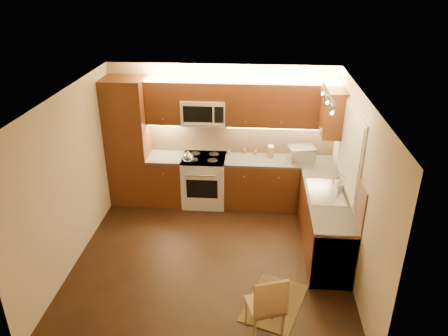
# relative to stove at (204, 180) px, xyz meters

# --- Properties ---
(floor) EXTENTS (4.00, 4.00, 0.01)m
(floor) POSITION_rel_stove_xyz_m (0.30, -1.68, -0.46)
(floor) COLOR black
(floor) RESTS_ON ground
(ceiling) EXTENTS (4.00, 4.00, 0.01)m
(ceiling) POSITION_rel_stove_xyz_m (0.30, -1.68, 2.04)
(ceiling) COLOR beige
(ceiling) RESTS_ON ground
(wall_back) EXTENTS (4.00, 0.01, 2.50)m
(wall_back) POSITION_rel_stove_xyz_m (0.30, 0.32, 0.79)
(wall_back) COLOR #C4B390
(wall_back) RESTS_ON ground
(wall_front) EXTENTS (4.00, 0.01, 2.50)m
(wall_front) POSITION_rel_stove_xyz_m (0.30, -3.67, 0.79)
(wall_front) COLOR #C4B390
(wall_front) RESTS_ON ground
(wall_left) EXTENTS (0.01, 4.00, 2.50)m
(wall_left) POSITION_rel_stove_xyz_m (-1.70, -1.68, 0.79)
(wall_left) COLOR #C4B390
(wall_left) RESTS_ON ground
(wall_right) EXTENTS (0.01, 4.00, 2.50)m
(wall_right) POSITION_rel_stove_xyz_m (2.30, -1.68, 0.79)
(wall_right) COLOR #C4B390
(wall_right) RESTS_ON ground
(pantry) EXTENTS (0.70, 0.60, 2.30)m
(pantry) POSITION_rel_stove_xyz_m (-1.35, 0.02, 0.69)
(pantry) COLOR #48240F
(pantry) RESTS_ON floor
(base_cab_back_left) EXTENTS (0.62, 0.60, 0.86)m
(base_cab_back_left) POSITION_rel_stove_xyz_m (-0.69, 0.02, -0.03)
(base_cab_back_left) COLOR #48240F
(base_cab_back_left) RESTS_ON floor
(counter_back_left) EXTENTS (0.62, 0.60, 0.04)m
(counter_back_left) POSITION_rel_stove_xyz_m (-0.69, 0.02, 0.42)
(counter_back_left) COLOR #353230
(counter_back_left) RESTS_ON base_cab_back_left
(base_cab_back_right) EXTENTS (1.92, 0.60, 0.86)m
(base_cab_back_right) POSITION_rel_stove_xyz_m (1.34, 0.02, -0.03)
(base_cab_back_right) COLOR #48240F
(base_cab_back_right) RESTS_ON floor
(counter_back_right) EXTENTS (1.92, 0.60, 0.04)m
(counter_back_right) POSITION_rel_stove_xyz_m (1.34, 0.02, 0.42)
(counter_back_right) COLOR #353230
(counter_back_right) RESTS_ON base_cab_back_right
(base_cab_right) EXTENTS (0.60, 2.00, 0.86)m
(base_cab_right) POSITION_rel_stove_xyz_m (2.00, -1.28, -0.03)
(base_cab_right) COLOR #48240F
(base_cab_right) RESTS_ON floor
(counter_right) EXTENTS (0.60, 2.00, 0.04)m
(counter_right) POSITION_rel_stove_xyz_m (2.00, -1.28, 0.42)
(counter_right) COLOR #353230
(counter_right) RESTS_ON base_cab_right
(dishwasher) EXTENTS (0.58, 0.60, 0.84)m
(dishwasher) POSITION_rel_stove_xyz_m (2.00, -1.98, -0.03)
(dishwasher) COLOR silver
(dishwasher) RESTS_ON floor
(backsplash_back) EXTENTS (3.30, 0.02, 0.60)m
(backsplash_back) POSITION_rel_stove_xyz_m (0.65, 0.31, 0.74)
(backsplash_back) COLOR tan
(backsplash_back) RESTS_ON wall_back
(backsplash_right) EXTENTS (0.02, 2.00, 0.60)m
(backsplash_right) POSITION_rel_stove_xyz_m (2.29, -1.28, 0.74)
(backsplash_right) COLOR tan
(backsplash_right) RESTS_ON wall_right
(upper_cab_back_left) EXTENTS (0.62, 0.35, 0.75)m
(upper_cab_back_left) POSITION_rel_stove_xyz_m (-0.69, 0.15, 1.42)
(upper_cab_back_left) COLOR #48240F
(upper_cab_back_left) RESTS_ON wall_back
(upper_cab_back_right) EXTENTS (1.92, 0.35, 0.75)m
(upper_cab_back_right) POSITION_rel_stove_xyz_m (1.34, 0.15, 1.42)
(upper_cab_back_right) COLOR #48240F
(upper_cab_back_right) RESTS_ON wall_back
(upper_cab_bridge) EXTENTS (0.76, 0.35, 0.31)m
(upper_cab_bridge) POSITION_rel_stove_xyz_m (0.00, 0.15, 1.63)
(upper_cab_bridge) COLOR #48240F
(upper_cab_bridge) RESTS_ON wall_back
(upper_cab_right_corner) EXTENTS (0.35, 0.50, 0.75)m
(upper_cab_right_corner) POSITION_rel_stove_xyz_m (2.12, -0.28, 1.42)
(upper_cab_right_corner) COLOR #48240F
(upper_cab_right_corner) RESTS_ON wall_right
(stove) EXTENTS (0.76, 0.65, 0.92)m
(stove) POSITION_rel_stove_xyz_m (0.00, 0.00, 0.00)
(stove) COLOR silver
(stove) RESTS_ON floor
(microwave) EXTENTS (0.76, 0.38, 0.44)m
(microwave) POSITION_rel_stove_xyz_m (0.00, 0.14, 1.26)
(microwave) COLOR silver
(microwave) RESTS_ON wall_back
(window_frame) EXTENTS (0.03, 1.44, 1.24)m
(window_frame) POSITION_rel_stove_xyz_m (2.29, -1.12, 1.14)
(window_frame) COLOR silver
(window_frame) RESTS_ON wall_right
(window_blinds) EXTENTS (0.02, 1.36, 1.16)m
(window_blinds) POSITION_rel_stove_xyz_m (2.27, -1.12, 1.14)
(window_blinds) COLOR silver
(window_blinds) RESTS_ON wall_right
(sink) EXTENTS (0.52, 0.86, 0.15)m
(sink) POSITION_rel_stove_xyz_m (2.00, -1.12, 0.52)
(sink) COLOR silver
(sink) RESTS_ON counter_right
(faucet) EXTENTS (0.20, 0.04, 0.30)m
(faucet) POSITION_rel_stove_xyz_m (2.18, -1.12, 0.59)
(faucet) COLOR silver
(faucet) RESTS_ON counter_right
(track_light_bar) EXTENTS (0.04, 1.20, 0.03)m
(track_light_bar) POSITION_rel_stove_xyz_m (1.85, -1.27, 2.00)
(track_light_bar) COLOR silver
(track_light_bar) RESTS_ON ceiling
(kettle) EXTENTS (0.19, 0.19, 0.22)m
(kettle) POSITION_rel_stove_xyz_m (-0.25, -0.21, 0.57)
(kettle) COLOR silver
(kettle) RESTS_ON stove
(toaster_oven) EXTENTS (0.50, 0.42, 0.26)m
(toaster_oven) POSITION_rel_stove_xyz_m (1.71, 0.01, 0.57)
(toaster_oven) COLOR silver
(toaster_oven) RESTS_ON counter_back_right
(knife_block) EXTENTS (0.10, 0.15, 0.21)m
(knife_block) POSITION_rel_stove_xyz_m (1.18, 0.15, 0.54)
(knife_block) COLOR #A7714B
(knife_block) RESTS_ON counter_back_right
(spice_jar_a) EXTENTS (0.04, 0.04, 0.09)m
(spice_jar_a) POSITION_rel_stove_xyz_m (0.44, 0.26, 0.48)
(spice_jar_a) COLOR silver
(spice_jar_a) RESTS_ON counter_back_right
(spice_jar_b) EXTENTS (0.06, 0.06, 0.09)m
(spice_jar_b) POSITION_rel_stove_xyz_m (0.72, 0.25, 0.49)
(spice_jar_b) COLOR brown
(spice_jar_b) RESTS_ON counter_back_right
(spice_jar_c) EXTENTS (0.05, 0.05, 0.10)m
(spice_jar_c) POSITION_rel_stove_xyz_m (0.44, 0.20, 0.49)
(spice_jar_c) COLOR silver
(spice_jar_c) RESTS_ON counter_back_right
(spice_jar_d) EXTENTS (0.06, 0.06, 0.08)m
(spice_jar_d) POSITION_rel_stove_xyz_m (0.91, 0.23, 0.48)
(spice_jar_d) COLOR brown
(spice_jar_d) RESTS_ON counter_back_right
(soap_bottle) EXTENTS (0.10, 0.10, 0.19)m
(soap_bottle) POSITION_rel_stove_xyz_m (2.23, -0.95, 0.54)
(soap_bottle) COLOR silver
(soap_bottle) RESTS_ON counter_right
(rug) EXTENTS (0.95, 1.16, 0.01)m
(rug) POSITION_rel_stove_xyz_m (1.23, -2.58, -0.45)
(rug) COLOR black
(rug) RESTS_ON floor
(dining_chair) EXTENTS (0.50, 0.50, 0.90)m
(dining_chair) POSITION_rel_stove_xyz_m (1.09, -3.09, -0.01)
(dining_chair) COLOR #A7714B
(dining_chair) RESTS_ON floor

